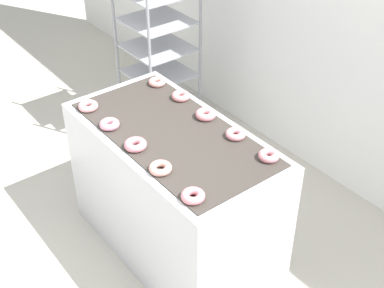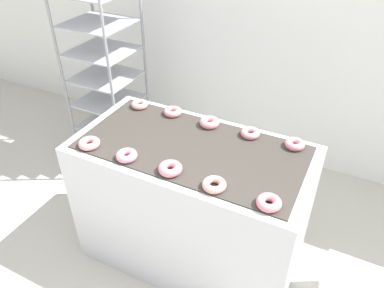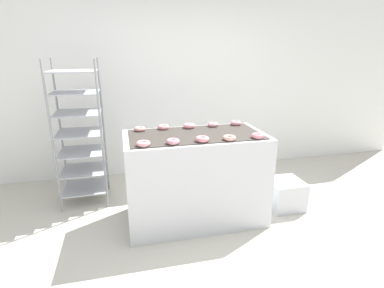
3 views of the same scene
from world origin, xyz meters
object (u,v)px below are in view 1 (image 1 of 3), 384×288
(donut_near_rightmost, at_px, (193,196))
(donut_far_right, at_px, (236,134))
(donut_near_left, at_px, (109,124))
(donut_far_leftmost, at_px, (157,82))
(donut_far_rightmost, at_px, (269,156))
(fryer_machine, at_px, (174,194))
(baking_rack_cart, at_px, (158,48))
(donut_far_left, at_px, (181,96))
(donut_near_right, at_px, (160,168))
(donut_far_center, at_px, (206,114))
(donut_near_center, at_px, (136,145))
(donut_near_leftmost, at_px, (88,106))

(donut_near_rightmost, relative_size, donut_far_right, 1.04)
(donut_near_left, xyz_separation_m, donut_far_leftmost, (-0.26, 0.54, -0.00))
(donut_near_rightmost, xyz_separation_m, donut_far_rightmost, (-0.01, 0.55, -0.00))
(donut_far_leftmost, distance_m, donut_far_right, 0.81)
(fryer_machine, relative_size, baking_rack_cart, 0.85)
(baking_rack_cart, relative_size, donut_far_left, 13.92)
(donut_near_right, bearing_deg, donut_near_left, 179.73)
(donut_far_center, xyz_separation_m, donut_far_right, (0.28, 0.00, -0.00))
(donut_near_right, distance_m, donut_far_rightmost, 0.61)
(donut_near_right, relative_size, donut_far_right, 1.06)
(donut_near_rightmost, distance_m, donut_far_center, 0.78)
(donut_near_left, height_order, donut_near_right, donut_near_left)
(fryer_machine, relative_size, donut_far_right, 12.02)
(donut_near_rightmost, relative_size, donut_far_rightmost, 1.05)
(donut_near_right, relative_size, donut_far_center, 0.99)
(baking_rack_cart, height_order, donut_far_right, baking_rack_cart)
(donut_far_rightmost, bearing_deg, donut_far_right, -179.18)
(fryer_machine, relative_size, donut_far_left, 11.82)
(donut_far_leftmost, bearing_deg, donut_near_center, -43.98)
(donut_near_right, distance_m, donut_far_leftmost, 0.97)
(donut_far_center, bearing_deg, donut_far_leftmost, 179.93)
(donut_far_leftmost, height_order, donut_far_center, donut_far_center)
(donut_near_rightmost, height_order, donut_far_center, donut_far_center)
(donut_far_rightmost, bearing_deg, donut_near_left, -146.74)
(donut_far_rightmost, bearing_deg, donut_near_center, -135.45)
(donut_far_leftmost, bearing_deg, donut_near_left, -63.88)
(fryer_machine, distance_m, donut_far_rightmost, 0.80)
(baking_rack_cart, bearing_deg, donut_far_rightmost, -14.57)
(donut_near_leftmost, height_order, donut_near_center, donut_near_center)
(fryer_machine, bearing_deg, donut_near_leftmost, -153.87)
(donut_near_rightmost, bearing_deg, donut_far_leftmost, 153.87)
(donut_near_center, xyz_separation_m, donut_near_right, (0.26, -0.01, -0.00))
(donut_far_right, height_order, donut_far_rightmost, donut_far_rightmost)
(donut_near_center, height_order, donut_far_rightmost, donut_near_center)
(donut_near_center, distance_m, donut_near_rightmost, 0.55)
(donut_near_right, relative_size, donut_far_left, 1.04)
(donut_near_leftmost, height_order, donut_near_right, donut_near_leftmost)
(donut_near_leftmost, xyz_separation_m, donut_near_rightmost, (1.11, -0.01, 0.00))
(baking_rack_cart, bearing_deg, donut_far_leftmost, -34.84)
(donut_near_right, bearing_deg, fryer_machine, 134.13)
(fryer_machine, distance_m, donut_near_leftmost, 0.80)
(donut_near_leftmost, distance_m, donut_near_center, 0.55)
(donut_near_center, relative_size, donut_far_center, 1.02)
(donut_far_rightmost, bearing_deg, donut_near_right, -117.31)
(fryer_machine, xyz_separation_m, donut_near_rightmost, (0.56, -0.28, 0.51))
(donut_near_center, bearing_deg, fryer_machine, 90.75)
(donut_far_left, bearing_deg, fryer_machine, -44.19)
(baking_rack_cart, relative_size, donut_far_right, 14.16)
(donut_near_center, distance_m, donut_near_right, 0.26)
(donut_near_leftmost, bearing_deg, donut_far_right, 33.23)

